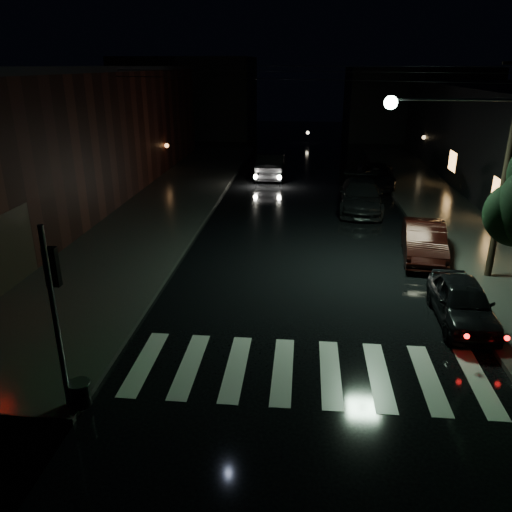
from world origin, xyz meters
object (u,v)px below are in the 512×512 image
(parked_car_b, at_px, (424,241))
(parked_car_c, at_px, (361,196))
(oncoming_car, at_px, (271,166))
(parked_car_a, at_px, (462,302))
(parked_car_d, at_px, (375,176))

(parked_car_b, bearing_deg, parked_car_c, 111.91)
(parked_car_b, relative_size, parked_car_c, 0.80)
(parked_car_c, bearing_deg, oncoming_car, 128.27)
(parked_car_a, height_order, oncoming_car, oncoming_car)
(parked_car_c, distance_m, oncoming_car, 9.28)
(parked_car_a, distance_m, oncoming_car, 21.12)
(parked_car_d, bearing_deg, parked_car_a, -82.82)
(parked_car_a, bearing_deg, parked_car_d, 92.39)
(parked_car_a, height_order, parked_car_d, parked_car_d)
(parked_car_d, bearing_deg, oncoming_car, 169.21)
(parked_car_a, xyz_separation_m, parked_car_c, (-1.80, 12.26, 0.13))
(parked_car_b, xyz_separation_m, oncoming_car, (-7.06, 14.57, 0.11))
(parked_car_b, height_order, parked_car_c, parked_car_c)
(parked_car_b, bearing_deg, parked_car_a, -82.66)
(parked_car_a, relative_size, oncoming_car, 0.77)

